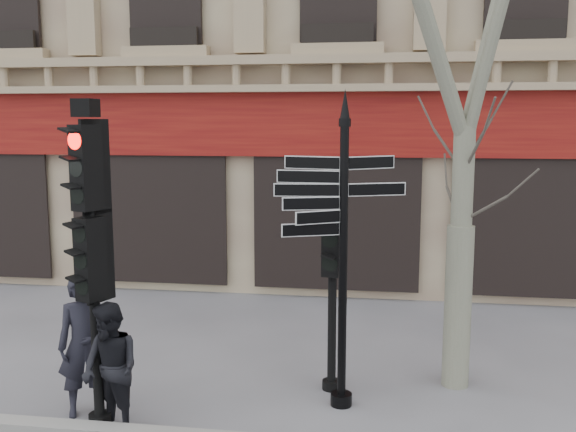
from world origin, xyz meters
name	(u,v)px	position (x,y,z in m)	size (l,w,h in m)	color
ground	(307,398)	(0.00, 0.00, 0.00)	(80.00, 80.00, 0.00)	slate
fingerpost	(344,198)	(0.47, -0.15, 2.73)	(2.00, 2.00, 4.06)	black
traffic_signal_main	(91,225)	(-2.40, -1.14, 2.48)	(0.51, 0.44, 3.92)	black
traffic_signal_secondary	(333,259)	(0.30, 0.33, 1.84)	(0.48, 0.38, 2.63)	black
pedestrian_a	(85,345)	(-2.70, -0.86, 0.90)	(0.66, 0.43, 1.81)	black
pedestrian_b	(110,369)	(-2.17, -1.30, 0.79)	(0.77, 0.60, 1.58)	black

